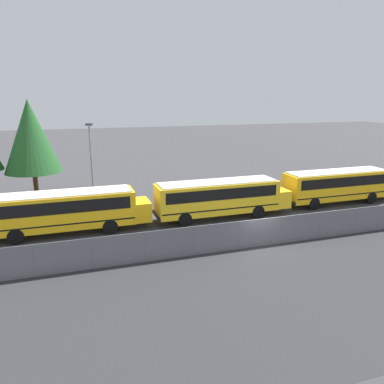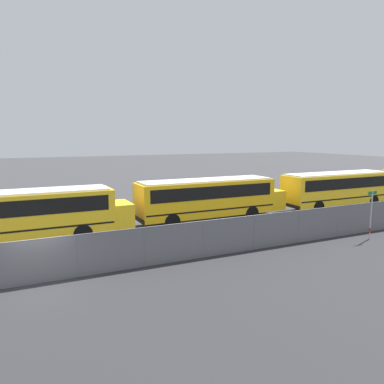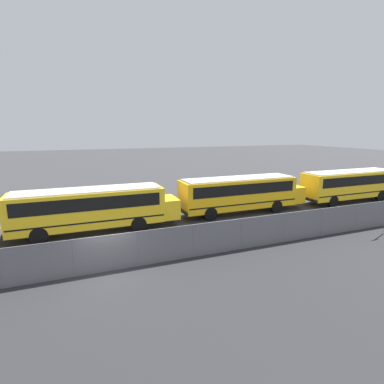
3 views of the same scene
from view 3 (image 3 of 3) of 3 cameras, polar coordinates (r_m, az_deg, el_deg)
ground_plane at (r=16.19m, az=-15.72°, el=-14.32°), size 200.00×200.00×0.00m
road_strip at (r=11.11m, az=-11.92°, el=-27.56°), size 129.48×12.00×0.01m
fence at (r=15.79m, az=-15.92°, el=-11.14°), size 95.55×0.07×1.92m
school_bus_3 at (r=21.66m, az=-18.34°, el=-2.59°), size 11.37×2.54×3.07m
school_bus_4 at (r=25.71m, az=9.28°, el=0.07°), size 11.37×2.54×3.07m
school_bus_5 at (r=33.37m, az=28.01°, el=1.51°), size 11.37×2.54×3.07m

